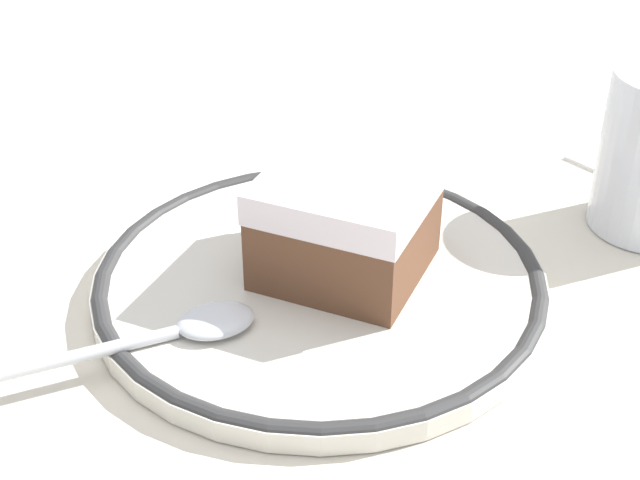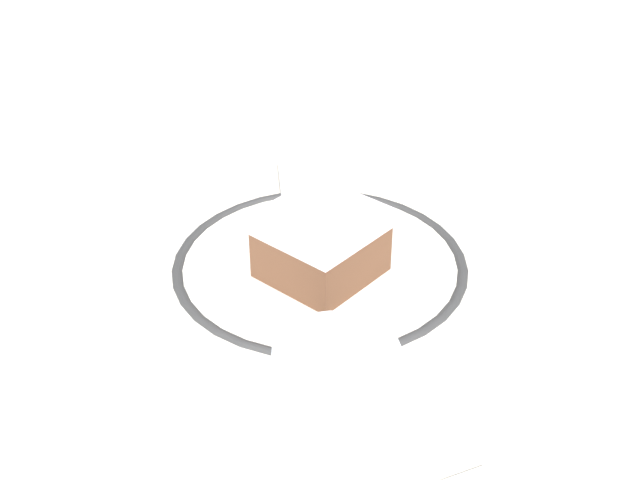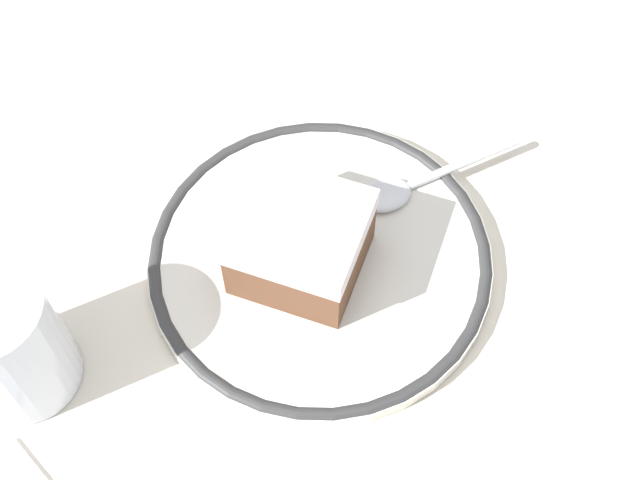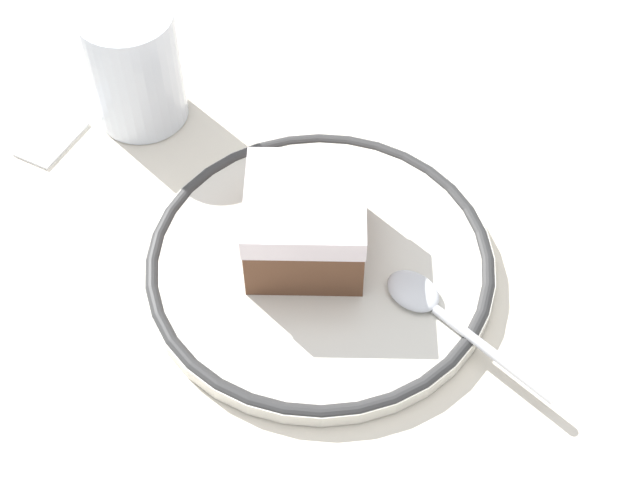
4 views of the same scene
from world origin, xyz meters
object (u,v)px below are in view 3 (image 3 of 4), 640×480
object	(u,v)px
plate	(320,259)
spoon	(410,185)
cup	(10,348)
cake_slice	(301,242)
napkin	(117,62)

from	to	relation	value
plate	spoon	size ratio (longest dim) A/B	1.99
spoon	cup	size ratio (longest dim) A/B	1.26
cake_slice	spoon	xyz separation A→B (m)	(-0.06, -0.07, -0.02)
plate	napkin	world-z (taller)	plate
spoon	napkin	bearing A→B (deg)	-22.91
spoon	cup	world-z (taller)	cup
plate	spoon	distance (m)	0.08
cake_slice	cup	bearing A→B (deg)	30.46
napkin	cake_slice	bearing A→B (deg)	135.01
cake_slice	spoon	distance (m)	0.10
plate	cake_slice	bearing A→B (deg)	31.80
cake_slice	cup	xyz separation A→B (m)	(0.15, 0.09, 0.00)
spoon	napkin	world-z (taller)	spoon
cup	spoon	bearing A→B (deg)	-144.16
cake_slice	spoon	world-z (taller)	cake_slice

